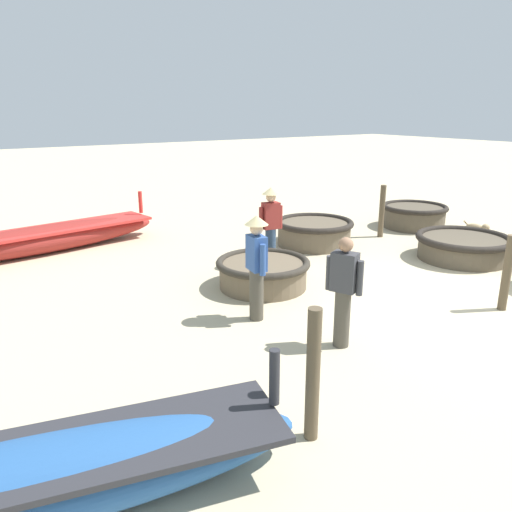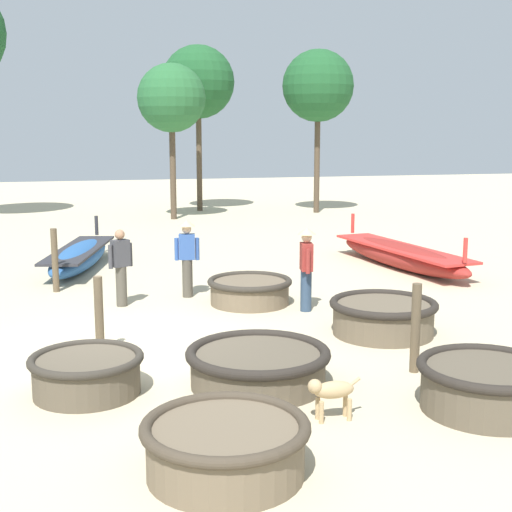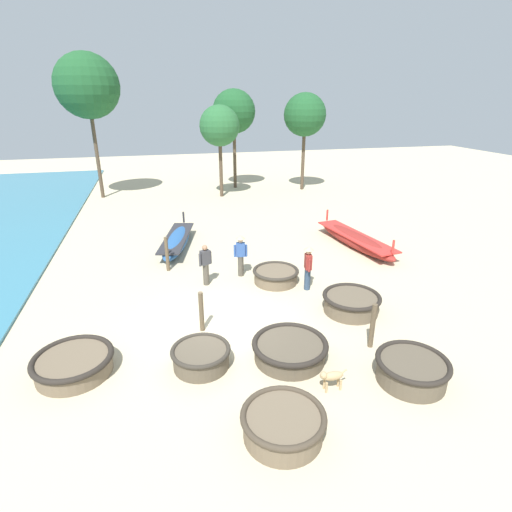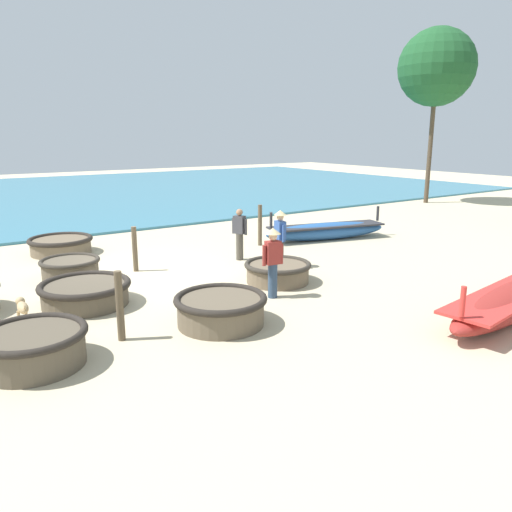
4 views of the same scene
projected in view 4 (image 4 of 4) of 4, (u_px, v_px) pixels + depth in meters
ground_plane at (138, 276)px, 13.56m from camera, size 80.00×80.00×0.00m
sea at (81, 193)px, 31.92m from camera, size 28.00×52.00×0.10m
coracle_tilted at (61, 245)px, 16.02m from camera, size 2.00×2.00×0.54m
coracle_front_left at (221, 309)px, 10.03m from camera, size 1.88×1.88×0.62m
coracle_upturned at (85, 292)px, 11.20m from camera, size 2.03×2.03×0.55m
coracle_center at (33, 346)px, 8.23m from camera, size 1.78×1.78×0.63m
coracle_far_right at (70, 268)px, 13.21m from camera, size 1.55×1.55×0.55m
coracle_far_left at (278, 271)px, 12.92m from camera, size 1.74×1.74×0.53m
long_boat_blue_hull at (326, 231)px, 18.18m from camera, size 2.03×4.82×1.11m
fisherman_standing_right at (280, 235)px, 14.19m from camera, size 0.52×0.36×1.67m
fisherman_crouching at (240, 233)px, 15.10m from camera, size 0.49×0.34×1.57m
fisherman_standing_left at (273, 258)px, 11.55m from camera, size 0.36×0.52×1.67m
dog at (23, 308)px, 9.97m from camera, size 0.69×0.20×0.55m
mooring_post_mid_beach at (120, 306)px, 9.19m from camera, size 0.14×0.14×1.34m
mooring_post_shoreline at (260, 225)px, 17.11m from camera, size 0.14×0.14×1.41m
mooring_post_inland at (135, 249)px, 13.88m from camera, size 0.14×0.14×1.27m
tree_rightmost at (437, 68)px, 26.25m from camera, size 4.03×4.03×9.18m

